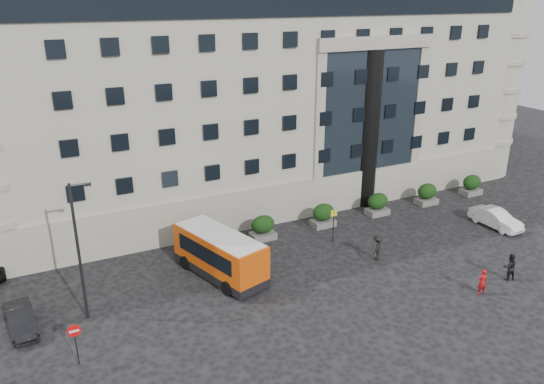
{
  "coord_description": "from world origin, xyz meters",
  "views": [
    {
      "loc": [
        -14.02,
        -24.31,
        17.08
      ],
      "look_at": [
        0.27,
        4.43,
        5.0
      ],
      "focal_mm": 35.0,
      "sensor_mm": 36.0,
      "label": 1
    }
  ],
  "objects_px": {
    "no_entry_sign": "(75,337)",
    "hedge_c": "(323,215)",
    "pedestrian_a": "(482,282)",
    "white_taxi": "(496,218)",
    "minibus": "(220,253)",
    "street_lamp": "(79,247)",
    "parked_car_b": "(21,319)",
    "hedge_a": "(195,241)",
    "hedge_b": "(263,227)",
    "hedge_d": "(378,204)",
    "bus_stop_sign": "(334,221)",
    "pedestrian_c": "(377,247)",
    "pedestrian_b": "(510,267)",
    "hedge_f": "(472,185)",
    "hedge_e": "(427,194)"
  },
  "relations": [
    {
      "from": "minibus",
      "to": "parked_car_b",
      "type": "bearing_deg",
      "value": 167.32
    },
    {
      "from": "minibus",
      "to": "pedestrian_b",
      "type": "xyz_separation_m",
      "value": [
        16.17,
        -8.66,
        -0.71
      ]
    },
    {
      "from": "hedge_a",
      "to": "hedge_f",
      "type": "height_order",
      "value": "same"
    },
    {
      "from": "white_taxi",
      "to": "pedestrian_c",
      "type": "xyz_separation_m",
      "value": [
        -11.57,
        -0.31,
        0.21
      ]
    },
    {
      "from": "no_entry_sign",
      "to": "white_taxi",
      "type": "bearing_deg",
      "value": 5.04
    },
    {
      "from": "parked_car_b",
      "to": "white_taxi",
      "type": "height_order",
      "value": "white_taxi"
    },
    {
      "from": "hedge_a",
      "to": "hedge_e",
      "type": "xyz_separation_m",
      "value": [
        20.8,
        0.0,
        0.0
      ]
    },
    {
      "from": "hedge_b",
      "to": "hedge_d",
      "type": "relative_size",
      "value": 1.0
    },
    {
      "from": "pedestrian_c",
      "to": "pedestrian_a",
      "type": "bearing_deg",
      "value": 83.23
    },
    {
      "from": "no_entry_sign",
      "to": "minibus",
      "type": "height_order",
      "value": "minibus"
    },
    {
      "from": "street_lamp",
      "to": "parked_car_b",
      "type": "bearing_deg",
      "value": 173.02
    },
    {
      "from": "pedestrian_b",
      "to": "white_taxi",
      "type": "bearing_deg",
      "value": -114.85
    },
    {
      "from": "hedge_a",
      "to": "hedge_b",
      "type": "distance_m",
      "value": 5.2
    },
    {
      "from": "hedge_c",
      "to": "parked_car_b",
      "type": "xyz_separation_m",
      "value": [
        -21.73,
        -4.38,
        -0.31
      ]
    },
    {
      "from": "hedge_c",
      "to": "white_taxi",
      "type": "distance_m",
      "value": 13.38
    },
    {
      "from": "pedestrian_a",
      "to": "pedestrian_c",
      "type": "distance_m",
      "value": 7.05
    },
    {
      "from": "no_entry_sign",
      "to": "pedestrian_c",
      "type": "xyz_separation_m",
      "value": [
        19.76,
        2.45,
        -0.75
      ]
    },
    {
      "from": "minibus",
      "to": "white_taxi",
      "type": "bearing_deg",
      "value": -22.73
    },
    {
      "from": "white_taxi",
      "to": "pedestrian_b",
      "type": "height_order",
      "value": "pedestrian_b"
    },
    {
      "from": "hedge_a",
      "to": "white_taxi",
      "type": "bearing_deg",
      "value": -15.23
    },
    {
      "from": "hedge_f",
      "to": "no_entry_sign",
      "type": "relative_size",
      "value": 0.79
    },
    {
      "from": "hedge_b",
      "to": "parked_car_b",
      "type": "bearing_deg",
      "value": -165.15
    },
    {
      "from": "bus_stop_sign",
      "to": "hedge_d",
      "type": "bearing_deg",
      "value": 24.66
    },
    {
      "from": "minibus",
      "to": "pedestrian_c",
      "type": "height_order",
      "value": "minibus"
    },
    {
      "from": "minibus",
      "to": "hedge_f",
      "type": "bearing_deg",
      "value": -8.28
    },
    {
      "from": "parked_car_b",
      "to": "hedge_d",
      "type": "bearing_deg",
      "value": 4.3
    },
    {
      "from": "bus_stop_sign",
      "to": "pedestrian_a",
      "type": "xyz_separation_m",
      "value": [
        4.19,
        -10.0,
        -0.89
      ]
    },
    {
      "from": "hedge_b",
      "to": "minibus",
      "type": "relative_size",
      "value": 0.25
    },
    {
      "from": "hedge_a",
      "to": "pedestrian_a",
      "type": "height_order",
      "value": "hedge_a"
    },
    {
      "from": "hedge_f",
      "to": "pedestrian_a",
      "type": "xyz_separation_m",
      "value": [
        -12.31,
        -12.8,
        -0.09
      ]
    },
    {
      "from": "hedge_d",
      "to": "street_lamp",
      "type": "relative_size",
      "value": 0.23
    },
    {
      "from": "hedge_b",
      "to": "pedestrian_c",
      "type": "xyz_separation_m",
      "value": [
        5.56,
        -6.39,
        -0.02
      ]
    },
    {
      "from": "hedge_c",
      "to": "hedge_f",
      "type": "relative_size",
      "value": 1.0
    },
    {
      "from": "hedge_f",
      "to": "bus_stop_sign",
      "type": "xyz_separation_m",
      "value": [
        -16.5,
        -2.8,
        0.8
      ]
    },
    {
      "from": "hedge_a",
      "to": "street_lamp",
      "type": "relative_size",
      "value": 0.23
    },
    {
      "from": "pedestrian_c",
      "to": "bus_stop_sign",
      "type": "bearing_deg",
      "value": -102.07
    },
    {
      "from": "hedge_f",
      "to": "white_taxi",
      "type": "height_order",
      "value": "hedge_f"
    },
    {
      "from": "street_lamp",
      "to": "pedestrian_a",
      "type": "xyz_separation_m",
      "value": [
        21.63,
        -8.0,
        -3.53
      ]
    },
    {
      "from": "no_entry_sign",
      "to": "hedge_c",
      "type": "bearing_deg",
      "value": 24.49
    },
    {
      "from": "bus_stop_sign",
      "to": "hedge_f",
      "type": "bearing_deg",
      "value": 9.63
    },
    {
      "from": "hedge_d",
      "to": "no_entry_sign",
      "type": "relative_size",
      "value": 0.79
    },
    {
      "from": "bus_stop_sign",
      "to": "no_entry_sign",
      "type": "bearing_deg",
      "value": -161.92
    },
    {
      "from": "hedge_a",
      "to": "street_lamp",
      "type": "bearing_deg",
      "value": -148.84
    },
    {
      "from": "parked_car_b",
      "to": "pedestrian_b",
      "type": "relative_size",
      "value": 2.12
    },
    {
      "from": "street_lamp",
      "to": "pedestrian_a",
      "type": "distance_m",
      "value": 23.33
    },
    {
      "from": "hedge_e",
      "to": "no_entry_sign",
      "type": "height_order",
      "value": "no_entry_sign"
    },
    {
      "from": "hedge_e",
      "to": "parked_car_b",
      "type": "xyz_separation_m",
      "value": [
        -32.13,
        -4.38,
        -0.31
      ]
    },
    {
      "from": "no_entry_sign",
      "to": "pedestrian_b",
      "type": "relative_size",
      "value": 1.31
    },
    {
      "from": "hedge_d",
      "to": "pedestrian_a",
      "type": "bearing_deg",
      "value": -98.48
    },
    {
      "from": "pedestrian_a",
      "to": "no_entry_sign",
      "type": "bearing_deg",
      "value": -0.01
    }
  ]
}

